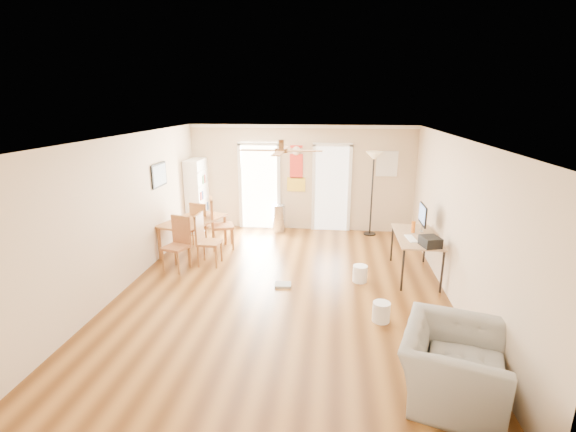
# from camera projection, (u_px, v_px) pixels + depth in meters

# --- Properties ---
(floor) EXTENTS (7.00, 7.00, 0.00)m
(floor) POSITION_uv_depth(u_px,v_px,m) (284.00, 289.00, 7.07)
(floor) COLOR brown
(floor) RESTS_ON ground
(ceiling) EXTENTS (5.50, 7.00, 0.00)m
(ceiling) POSITION_uv_depth(u_px,v_px,m) (284.00, 137.00, 6.36)
(ceiling) COLOR silver
(ceiling) RESTS_ON floor
(wall_back) EXTENTS (5.50, 0.04, 2.60)m
(wall_back) POSITION_uv_depth(u_px,v_px,m) (301.00, 178.00, 10.06)
(wall_back) COLOR beige
(wall_back) RESTS_ON floor
(wall_front) EXTENTS (5.50, 0.04, 2.60)m
(wall_front) POSITION_uv_depth(u_px,v_px,m) (232.00, 333.00, 3.37)
(wall_front) COLOR beige
(wall_front) RESTS_ON floor
(wall_left) EXTENTS (0.04, 7.00, 2.60)m
(wall_left) POSITION_uv_depth(u_px,v_px,m) (126.00, 212.00, 7.02)
(wall_left) COLOR beige
(wall_left) RESTS_ON floor
(wall_right) EXTENTS (0.04, 7.00, 2.60)m
(wall_right) POSITION_uv_depth(u_px,v_px,m) (457.00, 223.00, 6.42)
(wall_right) COLOR beige
(wall_right) RESTS_ON floor
(crown_molding) EXTENTS (5.50, 7.00, 0.08)m
(crown_molding) POSITION_uv_depth(u_px,v_px,m) (284.00, 140.00, 6.37)
(crown_molding) COLOR white
(crown_molding) RESTS_ON wall_back
(kitchen_doorway) EXTENTS (0.90, 0.10, 2.10)m
(kitchen_doorway) POSITION_uv_depth(u_px,v_px,m) (260.00, 187.00, 10.23)
(kitchen_doorway) COLOR white
(kitchen_doorway) RESTS_ON wall_back
(bathroom_doorway) EXTENTS (0.80, 0.10, 2.10)m
(bathroom_doorway) POSITION_uv_depth(u_px,v_px,m) (331.00, 189.00, 10.03)
(bathroom_doorway) COLOR white
(bathroom_doorway) RESTS_ON wall_back
(wall_decal) EXTENTS (0.46, 0.03, 1.10)m
(wall_decal) POSITION_uv_depth(u_px,v_px,m) (296.00, 168.00, 9.99)
(wall_decal) COLOR red
(wall_decal) RESTS_ON wall_back
(ac_grille) EXTENTS (0.50, 0.04, 0.60)m
(ac_grille) POSITION_uv_depth(u_px,v_px,m) (387.00, 164.00, 9.70)
(ac_grille) COLOR white
(ac_grille) RESTS_ON wall_back
(framed_poster) EXTENTS (0.04, 0.66, 0.48)m
(framed_poster) POSITION_uv_depth(u_px,v_px,m) (159.00, 175.00, 8.24)
(framed_poster) COLOR black
(framed_poster) RESTS_ON wall_left
(ceiling_fan) EXTENTS (1.24, 1.24, 0.20)m
(ceiling_fan) POSITION_uv_depth(u_px,v_px,m) (281.00, 151.00, 6.12)
(ceiling_fan) COLOR #593819
(ceiling_fan) RESTS_ON ceiling
(bookshelf) EXTENTS (0.51, 0.86, 1.79)m
(bookshelf) POSITION_uv_depth(u_px,v_px,m) (197.00, 195.00, 10.07)
(bookshelf) COLOR white
(bookshelf) RESTS_ON floor
(dining_table) EXTENTS (1.25, 1.63, 0.72)m
(dining_table) POSITION_uv_depth(u_px,v_px,m) (194.00, 236.00, 8.74)
(dining_table) COLOR olive
(dining_table) RESTS_ON floor
(dining_chair_right_a) EXTENTS (0.60, 0.60, 1.14)m
(dining_chair_right_a) POSITION_uv_depth(u_px,v_px,m) (222.00, 223.00, 8.91)
(dining_chair_right_a) COLOR #955930
(dining_chair_right_a) RESTS_ON floor
(dining_chair_right_b) EXTENTS (0.43, 0.43, 1.03)m
(dining_chair_right_b) POSITION_uv_depth(u_px,v_px,m) (209.00, 240.00, 8.01)
(dining_chair_right_b) COLOR olive
(dining_chair_right_b) RESTS_ON floor
(dining_chair_near) EXTENTS (0.53, 0.53, 1.02)m
(dining_chair_near) POSITION_uv_depth(u_px,v_px,m) (176.00, 244.00, 7.76)
(dining_chair_near) COLOR #A96036
(dining_chair_near) RESTS_ON floor
(dining_chair_far) EXTENTS (0.50, 0.50, 0.99)m
(dining_chair_far) POSITION_uv_depth(u_px,v_px,m) (203.00, 223.00, 9.17)
(dining_chair_far) COLOR #A36B34
(dining_chair_far) RESTS_ON floor
(trash_can) EXTENTS (0.32, 0.32, 0.68)m
(trash_can) POSITION_uv_depth(u_px,v_px,m) (279.00, 218.00, 10.09)
(trash_can) COLOR #B0AFB2
(trash_can) RESTS_ON floor
(torchiere_lamp) EXTENTS (0.47, 0.47, 2.02)m
(torchiere_lamp) POSITION_uv_depth(u_px,v_px,m) (372.00, 194.00, 9.68)
(torchiere_lamp) COLOR black
(torchiere_lamp) RESTS_ON floor
(computer_desk) EXTENTS (0.73, 1.46, 0.78)m
(computer_desk) POSITION_uv_depth(u_px,v_px,m) (415.00, 256.00, 7.53)
(computer_desk) COLOR tan
(computer_desk) RESTS_ON floor
(imac) EXTENTS (0.13, 0.56, 0.52)m
(imac) POSITION_uv_depth(u_px,v_px,m) (423.00, 218.00, 7.58)
(imac) COLOR black
(imac) RESTS_ON computer_desk
(keyboard) EXTENTS (0.18, 0.43, 0.02)m
(keyboard) POSITION_uv_depth(u_px,v_px,m) (411.00, 239.00, 7.24)
(keyboard) COLOR white
(keyboard) RESTS_ON computer_desk
(printer) EXTENTS (0.36, 0.40, 0.17)m
(printer) POSITION_uv_depth(u_px,v_px,m) (430.00, 242.00, 6.85)
(printer) COLOR black
(printer) RESTS_ON computer_desk
(orange_bottle) EXTENTS (0.07, 0.07, 0.21)m
(orange_bottle) POSITION_uv_depth(u_px,v_px,m) (413.00, 227.00, 7.57)
(orange_bottle) COLOR orange
(orange_bottle) RESTS_ON computer_desk
(wastebasket_a) EXTENTS (0.28, 0.28, 0.30)m
(wastebasket_a) POSITION_uv_depth(u_px,v_px,m) (360.00, 274.00, 7.33)
(wastebasket_a) COLOR white
(wastebasket_a) RESTS_ON floor
(wastebasket_b) EXTENTS (0.27, 0.27, 0.30)m
(wastebasket_b) POSITION_uv_depth(u_px,v_px,m) (381.00, 312.00, 6.01)
(wastebasket_b) COLOR white
(wastebasket_b) RESTS_ON floor
(floor_cloth) EXTENTS (0.31, 0.25, 0.04)m
(floor_cloth) POSITION_uv_depth(u_px,v_px,m) (283.00, 285.00, 7.18)
(floor_cloth) COLOR gray
(floor_cloth) RESTS_ON floor
(armchair) EXTENTS (1.36, 1.46, 0.78)m
(armchair) POSITION_uv_depth(u_px,v_px,m) (453.00, 365.00, 4.41)
(armchair) COLOR gray
(armchair) RESTS_ON floor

